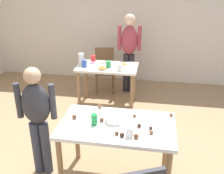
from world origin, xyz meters
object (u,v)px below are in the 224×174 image
object	(u,v)px
chair_far_table	(105,67)
dining_table_near	(117,132)
pitcher_far	(81,59)
mixing_bowl	(114,119)
person_girl_near	(37,114)
dining_table_far	(107,73)
person_adult_far	(129,47)
soda_can	(94,119)

from	to	relation	value
chair_far_table	dining_table_near	bearing A→B (deg)	-75.87
chair_far_table	pitcher_far	size ratio (longest dim) A/B	4.10
mixing_bowl	pitcher_far	world-z (taller)	pitcher_far
dining_table_near	mixing_bowl	xyz separation A→B (m)	(-0.04, 0.04, 0.14)
dining_table_near	pitcher_far	bearing A→B (deg)	116.36
person_girl_near	dining_table_far	bearing A→B (deg)	76.85
dining_table_far	person_adult_far	size ratio (longest dim) A/B	0.67
dining_table_near	person_girl_near	world-z (taller)	person_girl_near
person_adult_far	soda_can	world-z (taller)	person_adult_far
dining_table_near	pitcher_far	xyz separation A→B (m)	(-0.92, 1.85, 0.21)
person_girl_near	chair_far_table	bearing A→B (deg)	84.22
person_girl_near	pitcher_far	distance (m)	1.87
chair_far_table	pitcher_far	xyz separation A→B (m)	(-0.28, -0.68, 0.36)
person_adult_far	mixing_bowl	xyz separation A→B (m)	(0.11, -2.50, -0.15)
dining_table_far	mixing_bowl	xyz separation A→B (m)	(0.42, -1.83, 0.16)
person_girl_near	person_adult_far	size ratio (longest dim) A/B	0.86
person_adult_far	soda_can	bearing A→B (deg)	-91.90
person_adult_far	soda_can	xyz separation A→B (m)	(-0.09, -2.59, -0.13)
chair_far_table	soda_can	distance (m)	2.63
pitcher_far	mixing_bowl	bearing A→B (deg)	-64.06
dining_table_far	soda_can	xyz separation A→B (m)	(0.22, -1.92, 0.19)
chair_far_table	person_adult_far	bearing A→B (deg)	0.59
dining_table_near	dining_table_far	xyz separation A→B (m)	(-0.46, 1.87, -0.02)
soda_can	person_girl_near	bearing A→B (deg)	177.19
dining_table_near	chair_far_table	distance (m)	2.62
dining_table_near	dining_table_far	world-z (taller)	same
chair_far_table	pitcher_far	distance (m)	0.82
person_adult_far	pitcher_far	world-z (taller)	person_adult_far
person_girl_near	mixing_bowl	world-z (taller)	person_girl_near
dining_table_near	soda_can	distance (m)	0.29
person_girl_near	person_adult_far	xyz separation A→B (m)	(0.75, 2.56, 0.14)
mixing_bowl	person_girl_near	bearing A→B (deg)	-176.09
person_girl_near	mixing_bowl	distance (m)	0.86
chair_far_table	person_girl_near	distance (m)	2.58
dining_table_far	person_adult_far	world-z (taller)	person_adult_far
dining_table_far	person_adult_far	xyz separation A→B (m)	(0.31, 0.67, 0.31)
chair_far_table	person_adult_far	world-z (taller)	person_adult_far
person_girl_near	pitcher_far	bearing A→B (deg)	90.66
mixing_bowl	soda_can	xyz separation A→B (m)	(-0.20, -0.09, 0.02)
dining_table_far	mixing_bowl	bearing A→B (deg)	-77.13
person_girl_near	soda_can	world-z (taller)	person_girl_near
dining_table_far	soda_can	distance (m)	1.94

